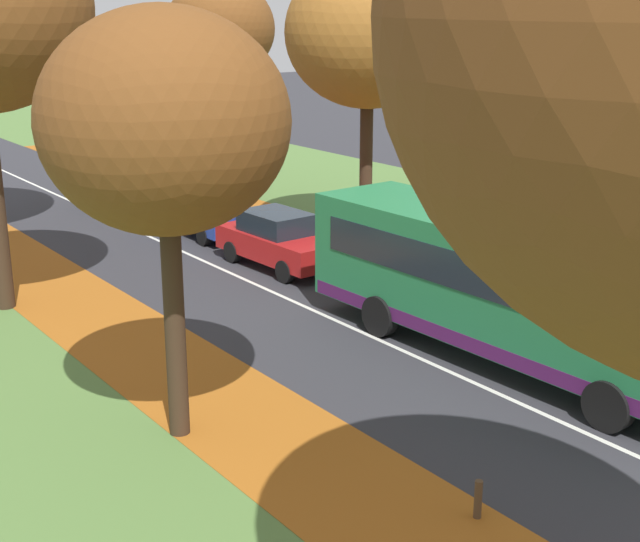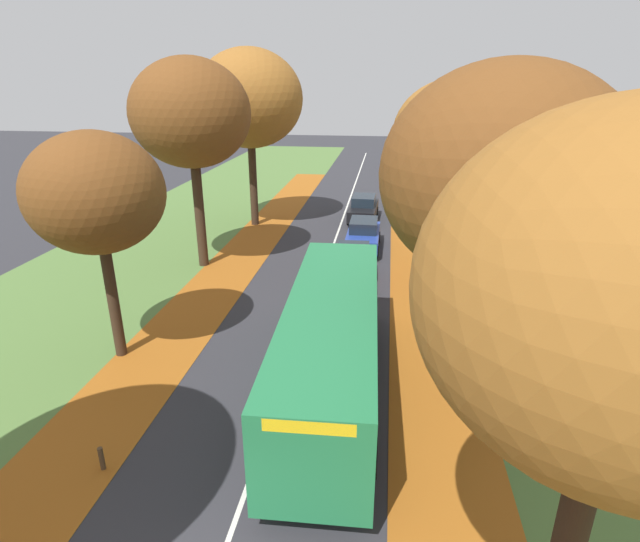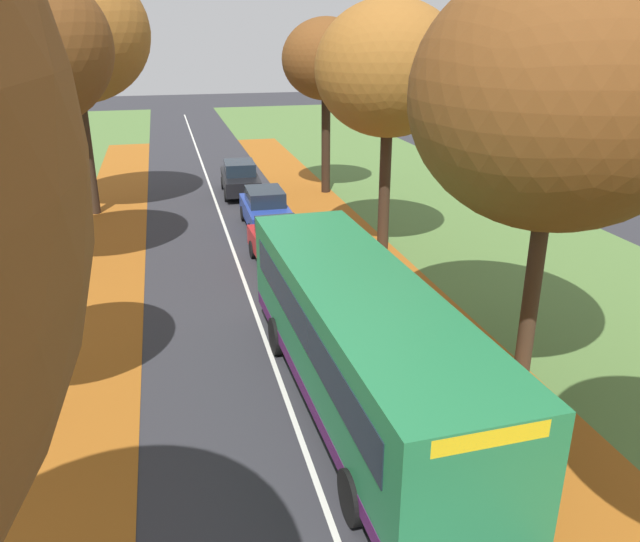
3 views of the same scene
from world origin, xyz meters
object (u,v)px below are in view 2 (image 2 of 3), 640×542
object	(u,v)px
tree_right_mid	(453,136)
bus	(332,342)
tree_right_near	(503,176)
bollard_third	(102,459)
tree_left_near	(96,194)
car_black_third_in_line	(363,208)
tree_left_far	(249,99)
car_blue_following	(363,235)
car_red_lead	(353,264)
tree_left_mid	(191,114)
tree_right_nearest	(628,298)
tree_right_far	(438,121)

from	to	relation	value
tree_right_mid	bus	bearing A→B (deg)	-112.21
tree_right_near	bollard_third	distance (m)	11.86
tree_left_near	car_black_third_in_line	world-z (taller)	tree_left_near
car_black_third_in_line	tree_right_near	bearing A→B (deg)	-77.45
tree_left_far	car_blue_following	world-z (taller)	tree_left_far
tree_right_near	bollard_third	bearing A→B (deg)	-155.81
tree_right_near	car_blue_following	world-z (taller)	tree_right_near
tree_left_near	car_blue_following	bearing A→B (deg)	58.74
bus	car_blue_following	distance (m)	13.63
tree_left_far	car_red_lead	distance (m)	13.09
tree_left_mid	car_red_lead	xyz separation A→B (m)	(7.57, -1.14, -6.44)
tree_left_far	bollard_third	distance (m)	22.80
tree_right_nearest	bollard_third	distance (m)	11.48
bus	bollard_third	bearing A→B (deg)	-142.55
tree_right_far	bollard_third	xyz separation A→B (m)	(-9.21, -22.81, -6.08)
tree_left_far	car_blue_following	distance (m)	10.66
tree_right_nearest	bus	world-z (taller)	tree_right_nearest
tree_right_near	tree_right_mid	distance (m)	9.57
tree_right_far	tree_right_mid	bearing A→B (deg)	-90.86
tree_left_mid	tree_left_near	bearing A→B (deg)	-88.20
car_red_lead	car_black_third_in_line	distance (m)	10.70
tree_left_mid	car_blue_following	xyz separation A→B (m)	(7.79, 3.60, -6.44)
tree_right_mid	car_red_lead	distance (m)	7.04
car_black_third_in_line	tree_right_far	bearing A→B (deg)	-8.30
tree_right_mid	car_red_lead	size ratio (longest dim) A/B	2.07
tree_left_near	tree_right_near	distance (m)	11.57
tree_right_mid	bollard_third	distance (m)	17.57
tree_left_far	tree_right_near	world-z (taller)	tree_left_far
tree_left_mid	car_black_third_in_line	xyz separation A→B (m)	(7.47, 9.56, -6.44)
tree_right_nearest	tree_right_near	world-z (taller)	tree_right_near
tree_right_mid	tree_left_mid	bearing A→B (deg)	179.24
tree_right_far	car_red_lead	bearing A→B (deg)	-112.49
tree_right_near	car_blue_following	distance (m)	15.02
tree_left_far	tree_right_near	bearing A→B (deg)	-57.36
tree_right_nearest	tree_right_far	world-z (taller)	tree_right_nearest
bollard_third	car_red_lead	distance (m)	13.70
tree_left_near	tree_left_far	distance (m)	16.55
tree_right_mid	bollard_third	bearing A→B (deg)	-123.48
tree_left_mid	car_blue_following	distance (m)	10.73
tree_right_far	bus	xyz separation A→B (m)	(-4.16, -18.94, -4.69)
tree_right_far	bus	distance (m)	19.95
tree_left_near	car_blue_following	xyz separation A→B (m)	(7.51, 12.37, -4.70)
bollard_third	tree_left_far	bearing A→B (deg)	95.02
car_red_lead	car_black_third_in_line	xyz separation A→B (m)	(-0.10, 10.70, 0.00)
tree_left_far	car_blue_following	size ratio (longest dim) A/B	2.49
car_red_lead	tree_left_near	bearing A→B (deg)	-133.70
bollard_third	car_red_lead	bearing A→B (deg)	68.42
tree_left_near	tree_right_nearest	world-z (taller)	tree_right_nearest
tree_right_nearest	bollard_third	size ratio (longest dim) A/B	13.91
tree_left_far	tree_right_near	size ratio (longest dim) A/B	1.13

